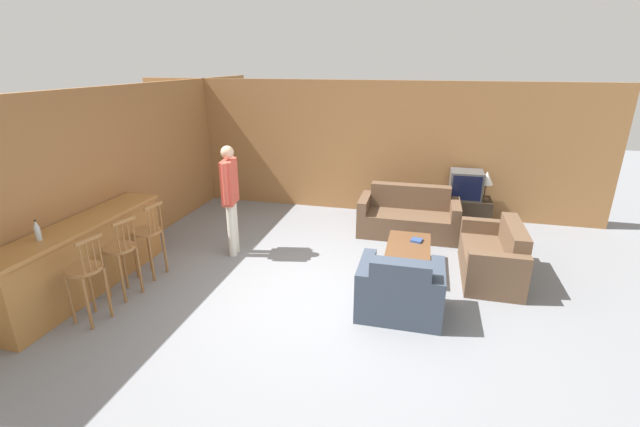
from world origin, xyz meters
TOP-DOWN VIEW (x-y plane):
  - ground_plane at (0.00, 0.00)m, footprint 24.00×24.00m
  - wall_back at (0.00, 3.62)m, footprint 9.40×0.08m
  - wall_left at (-3.29, 1.31)m, footprint 0.08×8.62m
  - bar_counter at (-2.95, -0.59)m, footprint 0.55×2.70m
  - bar_chair_near at (-2.37, -1.20)m, footprint 0.46×0.46m
  - bar_chair_mid at (-2.37, -0.60)m, footprint 0.47×0.47m
  - bar_chair_far at (-2.37, -0.01)m, footprint 0.44×0.44m
  - couch_far at (1.13, 2.49)m, footprint 1.72×0.83m
  - armchair_near at (1.16, -0.17)m, footprint 1.01×0.78m
  - loveseat_right at (2.40, 1.13)m, footprint 0.76×1.44m
  - coffee_table at (1.20, 1.03)m, footprint 0.62×1.10m
  - tv_unit at (2.11, 3.24)m, footprint 0.98×0.54m
  - tv at (2.11, 3.24)m, footprint 0.57×0.50m
  - bottle at (-2.97, -1.16)m, footprint 0.07×0.07m
  - book_on_table at (1.31, 1.22)m, footprint 0.19×0.19m
  - table_lamp at (2.46, 3.24)m, footprint 0.23×0.23m
  - person_by_window at (-1.54, 0.96)m, footprint 0.24×0.53m

SIDE VIEW (x-z plane):
  - ground_plane at x=0.00m, z-range 0.00..0.00m
  - tv_unit at x=2.11m, z-range 0.00..0.52m
  - loveseat_right at x=2.40m, z-range -0.10..0.71m
  - couch_far at x=1.13m, z-range -0.12..0.73m
  - armchair_near at x=1.16m, z-range -0.11..0.72m
  - coffee_table at x=1.20m, z-range 0.15..0.55m
  - book_on_table at x=1.31m, z-range 0.40..0.43m
  - bar_counter at x=-2.95m, z-range 0.00..0.98m
  - bar_chair_near at x=-2.37m, z-range 0.05..1.15m
  - bar_chair_mid at x=-2.37m, z-range 0.05..1.15m
  - bar_chair_far at x=-2.37m, z-range 0.05..1.15m
  - tv at x=2.11m, z-range 0.52..1.04m
  - table_lamp at x=2.46m, z-range 0.64..1.17m
  - person_by_window at x=-1.54m, z-range 0.12..1.88m
  - bottle at x=-2.97m, z-range 0.96..1.21m
  - wall_back at x=0.00m, z-range 0.00..2.60m
  - wall_left at x=-3.29m, z-range 0.00..2.60m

